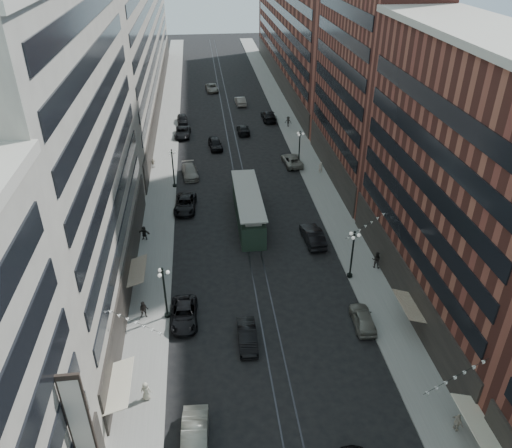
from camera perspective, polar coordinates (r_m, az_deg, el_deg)
name	(u,v)px	position (r m, az deg, el deg)	size (l,w,h in m)	color
ground	(238,169)	(74.87, -2.09, 6.27)	(220.00, 220.00, 0.00)	black
sidewalk_west	(166,147)	(84.07, -10.25, 8.69)	(4.00, 180.00, 0.15)	gray
sidewalk_east	(298,141)	(85.39, 4.81, 9.43)	(4.00, 180.00, 0.15)	gray
rail_west	(229,144)	(84.00, -3.15, 9.07)	(0.12, 180.00, 0.02)	#2D2D33
rail_east	(237,144)	(84.09, -2.18, 9.12)	(0.12, 180.00, 0.02)	#2D2D33
building_west_mid	(63,160)	(45.91, -21.22, 6.80)	(8.00, 36.00, 28.00)	#ACA799
building_west_far	(134,35)	(106.14, -13.78, 20.22)	(8.00, 90.00, 26.00)	#ACA799
building_east_mid	(465,187)	(46.30, 22.73, 3.93)	(8.00, 30.00, 24.00)	brown
building_east_tower	(374,21)	(68.37, 13.31, 21.60)	(8.00, 26.00, 42.00)	brown
building_east_far	(297,29)	(116.62, 4.76, 21.33)	(8.00, 72.00, 24.00)	brown
lamppost_sw_far	(165,291)	(45.73, -10.40, -7.55)	(1.03, 1.14, 5.52)	black
lamppost_sw_mid	(173,167)	(68.99, -9.47, 6.45)	(1.03, 1.14, 5.52)	black
lamppost_se_far	(352,253)	(50.82, 10.95, -3.26)	(1.03, 1.14, 5.52)	black
lamppost_se_mid	(299,147)	(74.84, 4.98, 8.75)	(1.03, 1.14, 5.52)	black
streetcar	(248,209)	(60.44, -0.90, 1.76)	(3.02, 13.63, 3.77)	#223528
car_1	(195,438)	(37.58, -7.02, -23.16)	(1.81, 5.18, 1.71)	gray
car_2	(184,315)	(46.66, -8.22, -10.20)	(2.40, 5.21, 1.45)	black
car_4	(363,318)	(46.75, 12.12, -10.51)	(1.79, 4.45, 1.52)	slate
car_5	(247,336)	(44.08, -1.01, -12.73)	(1.57, 4.50, 1.48)	black
pedestrian_1	(146,391)	(40.58, -12.47, -18.13)	(0.81, 0.44, 1.65)	#B9B299
pedestrian_2	(144,310)	(47.36, -12.69, -9.53)	(0.85, 0.47, 1.75)	black
pedestrian_4	(457,422)	(40.59, 22.02, -20.27)	(0.94, 0.43, 1.61)	beige
car_7	(185,204)	(64.09, -8.09, 2.28)	(2.62, 5.69, 1.58)	black
car_8	(190,172)	(72.90, -7.56, 5.96)	(2.12, 5.22, 1.52)	gray
car_9	(182,119)	(94.21, -8.41, 11.75)	(1.86, 4.63, 1.58)	black
car_10	(313,236)	(57.10, 6.51, -1.34)	(1.88, 5.39, 1.78)	black
car_11	(292,160)	(76.18, 4.13, 7.28)	(2.51, 5.44, 1.51)	gray
car_12	(269,116)	(95.05, 1.46, 12.29)	(2.44, 5.99, 1.74)	black
car_13	(215,144)	(82.20, -4.68, 9.13)	(1.96, 4.87, 1.66)	black
car_14	(240,101)	(103.83, -1.80, 13.88)	(1.76, 5.04, 1.66)	gray
pedestrian_5	(144,233)	(58.45, -12.67, -1.01)	(1.57, 0.45, 1.69)	black
pedestrian_6	(153,163)	(76.24, -11.68, 6.84)	(0.88, 0.40, 1.50)	#BFB39E
pedestrian_7	(376,260)	(53.90, 13.58, -4.00)	(0.92, 0.50, 1.88)	black
pedestrian_8	(321,168)	(73.54, 7.39, 6.41)	(0.62, 0.41, 1.71)	#C0B19F
pedestrian_9	(288,122)	(91.40, 3.70, 11.61)	(1.20, 0.50, 1.86)	black
car_extra_0	(183,132)	(87.91, -8.40, 10.32)	(2.52, 5.46, 1.52)	black
car_extra_1	(212,88)	(113.60, -5.06, 15.24)	(2.49, 5.40, 1.50)	slate
car_extra_2	(243,129)	(88.51, -1.47, 10.76)	(2.04, 5.01, 1.45)	black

